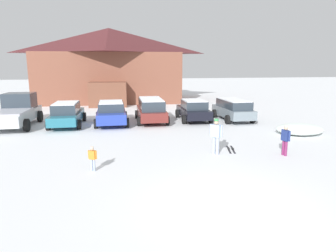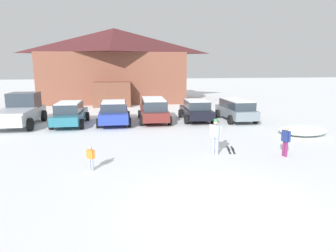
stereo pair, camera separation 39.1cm
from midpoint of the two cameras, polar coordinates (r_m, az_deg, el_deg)
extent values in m
plane|color=white|center=(9.19, 10.02, -14.92)|extent=(160.00, 160.00, 0.00)
cube|color=brown|center=(35.54, -11.23, 9.15)|extent=(15.44, 10.18, 5.31)
pyramid|color=#511F22|center=(35.61, -11.49, 15.63)|extent=(16.07, 10.81, 2.75)
cube|color=brown|center=(29.98, -11.74, 5.91)|extent=(3.67, 1.95, 2.40)
cube|color=#266E82|center=(21.50, -19.14, 1.71)|extent=(1.83, 4.73, 0.58)
cube|color=#2D3842|center=(21.18, -19.36, 3.22)|extent=(1.58, 2.47, 0.64)
cube|color=white|center=(21.13, -19.42, 4.16)|extent=(1.48, 2.35, 0.06)
cylinder|color=black|center=(23.13, -20.80, 1.54)|extent=(0.23, 0.64, 0.64)
cylinder|color=black|center=(22.82, -16.14, 1.71)|extent=(0.23, 0.64, 0.64)
cylinder|color=black|center=(20.33, -22.40, 0.11)|extent=(0.23, 0.64, 0.64)
cylinder|color=black|center=(19.98, -17.12, 0.28)|extent=(0.23, 0.64, 0.64)
cube|color=#273EA7|center=(21.24, -11.24, 2.14)|extent=(1.92, 4.62, 0.66)
cube|color=#2D3842|center=(20.92, -11.32, 3.68)|extent=(1.68, 2.41, 0.56)
cube|color=white|center=(20.89, -11.35, 4.52)|extent=(1.56, 2.29, 0.06)
cylinder|color=black|center=(22.74, -13.73, 1.80)|extent=(0.22, 0.64, 0.64)
cylinder|color=black|center=(22.71, -8.62, 2.00)|extent=(0.22, 0.64, 0.64)
cylinder|color=black|center=(19.94, -14.15, 0.43)|extent=(0.22, 0.64, 0.64)
cylinder|color=black|center=(19.91, -8.33, 0.64)|extent=(0.22, 0.64, 0.64)
cube|color=maroon|center=(21.68, -3.75, 2.50)|extent=(1.90, 4.63, 0.64)
cube|color=#2D3842|center=(21.49, -3.75, 4.19)|extent=(1.66, 3.53, 0.67)
cube|color=white|center=(21.45, -3.76, 5.16)|extent=(1.55, 3.35, 0.06)
cylinder|color=black|center=(23.07, -6.48, 2.20)|extent=(0.23, 0.64, 0.64)
cylinder|color=black|center=(23.23, -1.67, 2.34)|extent=(0.23, 0.64, 0.64)
cylinder|color=black|center=(20.27, -6.11, 0.90)|extent=(0.23, 0.64, 0.64)
cylinder|color=black|center=(20.45, -0.65, 1.06)|extent=(0.23, 0.64, 0.64)
cube|color=black|center=(22.26, 4.34, 2.68)|extent=(1.90, 4.22, 0.60)
cube|color=#2D3842|center=(21.97, 4.48, 4.09)|extent=(1.63, 2.21, 0.57)
cube|color=white|center=(21.93, 4.50, 4.90)|extent=(1.52, 2.10, 0.06)
cylinder|color=black|center=(23.37, 1.31, 2.40)|extent=(0.24, 0.65, 0.64)
cylinder|color=black|center=(23.77, 5.90, 2.50)|extent=(0.24, 0.65, 0.64)
cylinder|color=black|center=(20.86, 2.53, 1.26)|extent=(0.24, 0.65, 0.64)
cylinder|color=black|center=(21.31, 7.63, 1.39)|extent=(0.24, 0.65, 0.64)
cube|color=gray|center=(22.67, 11.75, 2.67)|extent=(1.80, 4.35, 0.63)
cube|color=#2D3842|center=(22.51, 11.89, 4.13)|extent=(1.58, 3.31, 0.56)
cube|color=white|center=(22.47, 11.93, 4.92)|extent=(1.47, 3.14, 0.06)
cylinder|color=black|center=(23.62, 8.37, 2.37)|extent=(0.23, 0.64, 0.64)
cylinder|color=black|center=(24.30, 12.53, 2.48)|extent=(0.23, 0.64, 0.64)
cylinder|color=black|center=(21.15, 10.77, 1.21)|extent=(0.23, 0.64, 0.64)
cylinder|color=black|center=(21.91, 15.31, 1.36)|extent=(0.23, 0.64, 0.64)
cube|color=silver|center=(22.33, -27.46, 1.76)|extent=(2.12, 5.44, 0.70)
cube|color=#2D3842|center=(23.24, -26.85, 4.34)|extent=(1.90, 1.76, 1.05)
cube|color=#BABBC6|center=(21.39, -28.34, 2.41)|extent=(2.08, 3.01, 0.12)
cylinder|color=black|center=(24.26, -28.68, 1.49)|extent=(0.27, 0.80, 0.80)
cylinder|color=black|center=(23.61, -23.63, 1.70)|extent=(0.27, 0.80, 0.80)
cylinder|color=black|center=(20.53, -25.84, 0.15)|extent=(0.27, 0.80, 0.80)
cylinder|color=#7E2959|center=(14.64, 20.40, -3.88)|extent=(0.13, 0.13, 0.69)
cylinder|color=#7E2959|center=(14.54, 20.82, -4.02)|extent=(0.13, 0.13, 0.69)
cube|color=navy|center=(14.45, 20.78, -1.69)|extent=(0.28, 0.38, 0.49)
cylinder|color=navy|center=(14.60, 20.19, -1.47)|extent=(0.09, 0.09, 0.46)
cylinder|color=navy|center=(14.30, 21.39, -1.82)|extent=(0.09, 0.09, 0.46)
sphere|color=tan|center=(14.38, 20.87, -0.40)|extent=(0.18, 0.18, 0.18)
cylinder|color=beige|center=(14.37, 20.90, -0.03)|extent=(0.17, 0.17, 0.08)
cylinder|color=#9FAECB|center=(12.11, -14.78, -7.24)|extent=(0.09, 0.09, 0.49)
cylinder|color=#9FAECB|center=(12.16, -15.23, -7.18)|extent=(0.09, 0.09, 0.49)
cube|color=orange|center=(12.01, -15.11, -5.33)|extent=(0.27, 0.23, 0.34)
cylinder|color=orange|center=(11.94, -14.47, -5.36)|extent=(0.07, 0.07, 0.33)
cylinder|color=orange|center=(12.08, -15.74, -5.23)|extent=(0.07, 0.07, 0.33)
sphere|color=tan|center=(11.94, -15.17, -4.26)|extent=(0.12, 0.12, 0.12)
cylinder|color=beige|center=(11.93, -15.19, -3.95)|extent=(0.12, 0.12, 0.06)
cylinder|color=#A5B0CB|center=(13.92, 8.60, -3.77)|extent=(0.15, 0.15, 0.82)
cylinder|color=#A5B0CB|center=(13.99, 7.92, -3.68)|extent=(0.15, 0.15, 0.82)
cube|color=#A5BADD|center=(13.79, 8.34, -0.92)|extent=(0.46, 0.45, 0.58)
cylinder|color=#A5BADD|center=(13.69, 9.32, -0.98)|extent=(0.11, 0.11, 0.55)
cylinder|color=#A5BADD|center=(13.89, 7.38, -0.74)|extent=(0.11, 0.11, 0.55)
sphere|color=tan|center=(13.71, 8.39, 0.69)|extent=(0.21, 0.21, 0.21)
cylinder|color=#3C9753|center=(13.69, 8.41, 1.16)|extent=(0.20, 0.20, 0.10)
cube|color=#232228|center=(14.93, 11.50, -4.42)|extent=(0.40, 1.32, 0.02)
cube|color=black|center=(14.96, 11.48, -4.22)|extent=(0.13, 0.21, 0.06)
cube|color=#232228|center=(14.90, 10.74, -4.42)|extent=(0.40, 1.32, 0.02)
cube|color=black|center=(14.94, 10.72, -4.22)|extent=(0.13, 0.21, 0.06)
ellipsoid|color=white|center=(19.39, 23.24, -0.53)|extent=(2.82, 2.25, 0.61)
camera|label=1|loc=(0.20, -90.76, -0.16)|focal=32.00mm
camera|label=2|loc=(0.20, 89.24, 0.16)|focal=32.00mm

